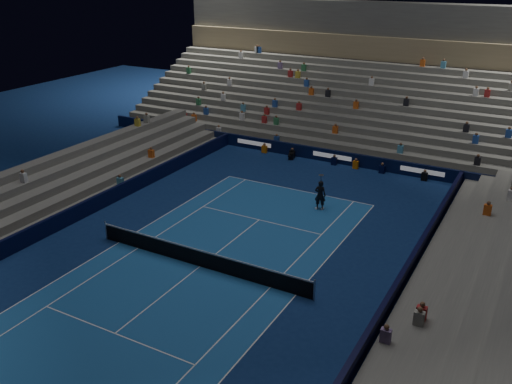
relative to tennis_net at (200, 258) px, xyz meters
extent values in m
plane|color=navy|center=(0.00, 0.00, -0.50)|extent=(90.00, 90.00, 0.00)
cube|color=#1C549B|center=(0.00, 0.00, -0.50)|extent=(10.97, 23.77, 0.01)
cube|color=black|center=(0.00, 18.50, 0.00)|extent=(44.00, 0.25, 1.00)
cube|color=black|center=(9.70, 0.00, 0.00)|extent=(0.25, 37.00, 1.00)
cube|color=black|center=(-9.70, 0.00, 0.00)|extent=(0.25, 37.00, 1.00)
cube|color=#60605C|center=(0.00, 19.50, -0.25)|extent=(44.00, 1.00, 0.50)
cube|color=#60605C|center=(0.00, 20.50, 0.00)|extent=(44.00, 1.00, 1.00)
cube|color=#60605C|center=(0.00, 21.50, 0.25)|extent=(44.00, 1.00, 1.50)
cube|color=#60605C|center=(0.00, 22.50, 0.50)|extent=(44.00, 1.00, 2.00)
cube|color=#60605C|center=(0.00, 23.50, 0.75)|extent=(44.00, 1.00, 2.50)
cube|color=#60605C|center=(0.00, 24.50, 1.00)|extent=(44.00, 1.00, 3.00)
cube|color=#60605C|center=(0.00, 25.50, 1.25)|extent=(44.00, 1.00, 3.50)
cube|color=#60605C|center=(0.00, 26.50, 1.50)|extent=(44.00, 1.00, 4.00)
cube|color=#60605C|center=(0.00, 27.50, 1.75)|extent=(44.00, 1.00, 4.50)
cube|color=#60605C|center=(0.00, 28.50, 2.00)|extent=(44.00, 1.00, 5.00)
cube|color=#60605C|center=(0.00, 29.50, 2.25)|extent=(44.00, 1.00, 5.50)
cube|color=#60605C|center=(0.00, 30.50, 2.50)|extent=(44.00, 1.00, 6.00)
cube|color=#8A7855|center=(0.00, 31.60, 6.60)|extent=(44.00, 0.60, 2.20)
cube|color=#4C4C49|center=(0.00, 33.00, 9.20)|extent=(44.00, 2.40, 3.00)
cube|color=slate|center=(10.50, 0.00, -0.25)|extent=(1.00, 37.00, 0.50)
cube|color=slate|center=(11.50, 0.00, 0.00)|extent=(1.00, 37.00, 1.00)
cube|color=slate|center=(12.50, 0.00, 0.25)|extent=(1.00, 37.00, 1.50)
cube|color=slate|center=(13.50, 0.00, 0.50)|extent=(1.00, 37.00, 2.00)
cube|color=slate|center=(14.50, 0.00, 0.75)|extent=(1.00, 37.00, 2.50)
cube|color=slate|center=(-10.50, 0.00, -0.25)|extent=(1.00, 37.00, 0.50)
cube|color=slate|center=(-11.50, 0.00, 0.00)|extent=(1.00, 37.00, 1.00)
cube|color=slate|center=(-12.50, 0.00, 0.25)|extent=(1.00, 37.00, 1.50)
cube|color=slate|center=(-13.50, 0.00, 0.50)|extent=(1.00, 37.00, 2.00)
cube|color=slate|center=(-14.50, 0.00, 0.75)|extent=(1.00, 37.00, 2.50)
cylinder|color=#B2B2B7|center=(-6.40, 0.00, 0.05)|extent=(0.10, 0.10, 1.10)
cylinder|color=#B2B2B7|center=(6.40, 0.00, 0.05)|extent=(0.10, 0.10, 1.10)
cube|color=black|center=(0.00, 0.00, -0.05)|extent=(12.80, 0.03, 0.90)
cube|color=white|center=(0.00, 0.00, 0.44)|extent=(12.80, 0.04, 0.08)
imported|color=black|center=(2.61, 9.68, 0.47)|extent=(0.78, 0.58, 1.95)
cube|color=black|center=(-3.17, 17.59, -0.24)|extent=(0.51, 0.57, 0.52)
cylinder|color=black|center=(-3.17, 17.18, -0.09)|extent=(0.25, 0.38, 0.16)
camera|label=1|loc=(14.55, -20.37, 14.02)|focal=38.68mm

